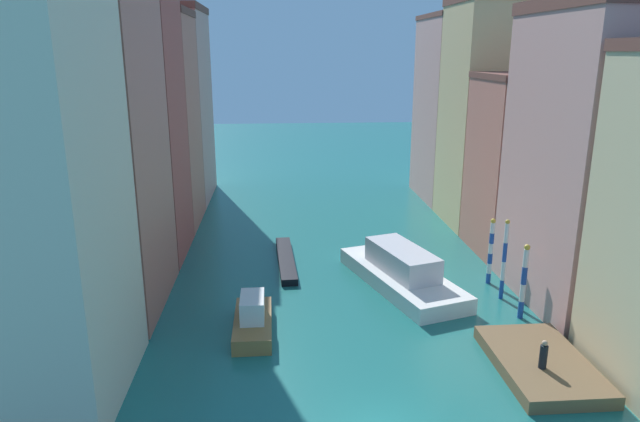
# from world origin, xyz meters

# --- Properties ---
(ground_plane) EXTENTS (154.00, 154.00, 0.00)m
(ground_plane) POSITION_xyz_m (0.00, 24.50, 0.00)
(ground_plane) COLOR #1E6B66
(building_left_0) EXTENTS (7.34, 8.55, 19.17)m
(building_left_0) POSITION_xyz_m (-14.39, 4.18, 9.60)
(building_left_0) COLOR beige
(building_left_0) RESTS_ON ground
(building_left_1) EXTENTS (7.34, 9.63, 22.52)m
(building_left_1) POSITION_xyz_m (-14.39, 13.44, 11.27)
(building_left_1) COLOR #C6705B
(building_left_1) RESTS_ON ground
(building_left_2) EXTENTS (7.34, 7.82, 22.04)m
(building_left_2) POSITION_xyz_m (-14.39, 22.26, 11.03)
(building_left_2) COLOR #B25147
(building_left_2) RESTS_ON ground
(building_left_3) EXTENTS (7.34, 8.08, 17.97)m
(building_left_3) POSITION_xyz_m (-14.39, 30.16, 9.00)
(building_left_3) COLOR #C6705B
(building_left_3) RESTS_ON ground
(building_left_4) EXTENTS (7.34, 10.67, 18.90)m
(building_left_4) POSITION_xyz_m (-14.39, 39.52, 9.46)
(building_left_4) COLOR tan
(building_left_4) RESTS_ON ground
(building_right_1) EXTENTS (7.34, 10.47, 17.47)m
(building_right_1) POSITION_xyz_m (14.39, 11.93, 8.75)
(building_right_1) COLOR tan
(building_right_1) RESTS_ON ground
(building_right_2) EXTENTS (7.34, 7.25, 13.17)m
(building_right_2) POSITION_xyz_m (14.39, 20.83, 6.59)
(building_right_2) COLOR #C6705B
(building_right_2) RESTS_ON ground
(building_right_3) EXTENTS (7.34, 8.21, 18.99)m
(building_right_3) POSITION_xyz_m (14.39, 28.55, 9.51)
(building_right_3) COLOR #DBB77A
(building_right_3) RESTS_ON ground
(building_right_4) EXTENTS (7.34, 9.83, 18.11)m
(building_right_4) POSITION_xyz_m (14.39, 37.50, 9.07)
(building_right_4) COLOR tan
(building_right_4) RESTS_ON ground
(waterfront_dock) EXTENTS (4.17, 6.83, 0.64)m
(waterfront_dock) POSITION_xyz_m (8.41, 4.30, 0.32)
(waterfront_dock) COLOR brown
(waterfront_dock) RESTS_ON ground
(person_on_dock) EXTENTS (0.36, 0.36, 1.39)m
(person_on_dock) POSITION_xyz_m (8.04, 3.43, 1.28)
(person_on_dock) COLOR black
(person_on_dock) RESTS_ON waterfront_dock
(mooring_pole_0) EXTENTS (0.33, 0.33, 4.42)m
(mooring_pole_0) POSITION_xyz_m (9.72, 9.72, 2.26)
(mooring_pole_0) COLOR #1E479E
(mooring_pole_0) RESTS_ON ground
(mooring_pole_1) EXTENTS (0.28, 0.28, 5.05)m
(mooring_pole_1) POSITION_xyz_m (9.63, 12.38, 2.57)
(mooring_pole_1) COLOR #1E479E
(mooring_pole_1) RESTS_ON ground
(mooring_pole_2) EXTENTS (0.33, 0.33, 4.41)m
(mooring_pole_2) POSITION_xyz_m (9.72, 14.79, 2.25)
(mooring_pole_2) COLOR #1E479E
(mooring_pole_2) RESTS_ON ground
(vaporetto_white) EXTENTS (6.89, 11.44, 2.56)m
(vaporetto_white) POSITION_xyz_m (3.94, 14.83, 0.95)
(vaporetto_white) COLOR white
(vaporetto_white) RESTS_ON ground
(gondola_black) EXTENTS (1.43, 8.71, 0.48)m
(gondola_black) POSITION_xyz_m (-3.43, 19.51, 0.24)
(gondola_black) COLOR black
(gondola_black) RESTS_ON ground
(motorboat_0) EXTENTS (2.05, 5.30, 2.07)m
(motorboat_0) POSITION_xyz_m (-5.40, 9.21, 0.72)
(motorboat_0) COLOR olive
(motorboat_0) RESTS_ON ground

